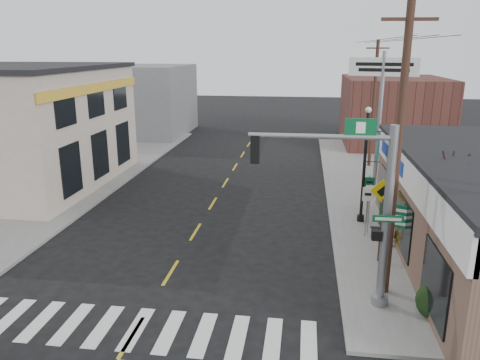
# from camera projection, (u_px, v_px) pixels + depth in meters

# --- Properties ---
(ground) EXTENTS (140.00, 140.00, 0.00)m
(ground) POSITION_uv_depth(u_px,v_px,m) (131.00, 337.00, 13.29)
(ground) COLOR black
(ground) RESTS_ON ground
(sidewalk_right) EXTENTS (6.00, 38.00, 0.13)m
(sidewalk_right) POSITION_uv_depth(u_px,v_px,m) (385.00, 204.00, 24.48)
(sidewalk_right) COLOR slate
(sidewalk_right) RESTS_ON ground
(sidewalk_left) EXTENTS (6.00, 38.00, 0.13)m
(sidewalk_left) POSITION_uv_depth(u_px,v_px,m) (62.00, 190.00, 26.85)
(sidewalk_left) COLOR slate
(sidewalk_left) RESTS_ON ground
(center_line) EXTENTS (0.12, 56.00, 0.01)m
(center_line) POSITION_uv_depth(u_px,v_px,m) (196.00, 232.00, 20.92)
(center_line) COLOR gold
(center_line) RESTS_ON ground
(crosswalk) EXTENTS (11.00, 2.20, 0.01)m
(crosswalk) POSITION_uv_depth(u_px,v_px,m) (136.00, 329.00, 13.67)
(crosswalk) COLOR silver
(crosswalk) RESTS_ON ground
(left_building) EXTENTS (12.00, 12.00, 6.80)m
(left_building) POSITION_uv_depth(u_px,v_px,m) (1.00, 128.00, 27.43)
(left_building) COLOR #B5A696
(left_building) RESTS_ON ground
(bldg_distant_right) EXTENTS (8.00, 10.00, 5.60)m
(bldg_distant_right) POSITION_uv_depth(u_px,v_px,m) (392.00, 111.00, 39.55)
(bldg_distant_right) COLOR #512B25
(bldg_distant_right) RESTS_ON ground
(bldg_distant_left) EXTENTS (9.00, 10.00, 6.40)m
(bldg_distant_left) POSITION_uv_depth(u_px,v_px,m) (139.00, 100.00, 44.38)
(bldg_distant_left) COLOR slate
(bldg_distant_left) RESTS_ON ground
(traffic_signal_pole) EXTENTS (4.63, 0.37, 5.86)m
(traffic_signal_pole) POSITION_uv_depth(u_px,v_px,m) (364.00, 198.00, 13.91)
(traffic_signal_pole) COLOR gray
(traffic_signal_pole) RESTS_ON sidewalk_right
(guide_sign) EXTENTS (1.41, 0.13, 2.46)m
(guide_sign) POSITION_uv_depth(u_px,v_px,m) (398.00, 222.00, 17.21)
(guide_sign) COLOR #41281E
(guide_sign) RESTS_ON sidewalk_right
(fire_hydrant) EXTENTS (0.22, 0.22, 0.72)m
(fire_hydrant) POSITION_uv_depth(u_px,v_px,m) (391.00, 237.00, 19.01)
(fire_hydrant) COLOR gold
(fire_hydrant) RESTS_ON sidewalk_right
(ped_crossing_sign) EXTENTS (1.02, 0.07, 2.63)m
(ped_crossing_sign) POSITION_uv_depth(u_px,v_px,m) (382.00, 198.00, 19.34)
(ped_crossing_sign) COLOR gray
(ped_crossing_sign) RESTS_ON sidewalk_right
(lamp_post) EXTENTS (0.69, 0.54, 5.32)m
(lamp_post) POSITION_uv_depth(u_px,v_px,m) (366.00, 157.00, 21.02)
(lamp_post) COLOR black
(lamp_post) RESTS_ON sidewalk_right
(dance_center_sign) EXTENTS (3.61, 0.23, 7.67)m
(dance_center_sign) POSITION_uv_depth(u_px,v_px,m) (382.00, 89.00, 24.82)
(dance_center_sign) COLOR gray
(dance_center_sign) RESTS_ON sidewalk_right
(bare_tree) EXTENTS (2.54, 2.54, 5.08)m
(bare_tree) POSITION_uv_depth(u_px,v_px,m) (468.00, 163.00, 16.04)
(bare_tree) COLOR black
(bare_tree) RESTS_ON sidewalk_right
(shrub_front) EXTENTS (1.15, 1.15, 0.86)m
(shrub_front) POSITION_uv_depth(u_px,v_px,m) (435.00, 301.00, 14.08)
(shrub_front) COLOR #143219
(shrub_front) RESTS_ON sidewalk_right
(shrub_back) EXTENTS (1.23, 1.23, 0.93)m
(shrub_back) POSITION_uv_depth(u_px,v_px,m) (414.00, 241.00, 18.46)
(shrub_back) COLOR black
(shrub_back) RESTS_ON sidewalk_right
(utility_pole_near) EXTENTS (1.60, 0.24, 9.18)m
(utility_pole_near) POSITION_uv_depth(u_px,v_px,m) (397.00, 153.00, 14.26)
(utility_pole_near) COLOR #493624
(utility_pole_near) RESTS_ON sidewalk_right
(utility_pole_far) EXTENTS (1.45, 0.22, 8.35)m
(utility_pole_far) POSITION_uv_depth(u_px,v_px,m) (374.00, 103.00, 31.08)
(utility_pole_far) COLOR #473725
(utility_pole_far) RESTS_ON sidewalk_right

